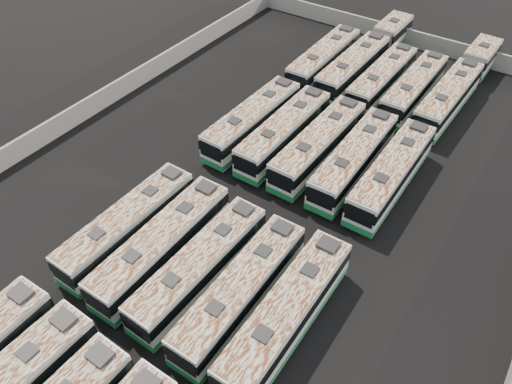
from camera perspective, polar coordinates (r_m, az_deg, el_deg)
The scene contains 17 objects.
ground at distance 43.11m, azimuth -0.49°, elevation -2.03°, with size 140.00×140.00×0.00m, color black.
perimeter_wall at distance 42.34m, azimuth -0.50°, elevation -0.98°, with size 45.20×73.20×2.20m.
bus_midfront_far_left at distance 40.58m, azimuth -14.41°, elevation -3.69°, with size 2.86×12.86×3.62m.
bus_midfront_left at distance 38.51m, azimuth -10.65°, elevation -5.98°, with size 2.91×13.28×3.74m.
bus_midfront_center at distance 36.80m, azimuth -6.43°, elevation -8.56°, with size 2.97×12.92×3.63m.
bus_midfront_right at distance 35.29m, azimuth -1.76°, elevation -11.33°, with size 2.91×13.04×3.67m.
bus_midfront_far_right at distance 34.24m, azimuth 3.50°, elevation -13.78°, with size 2.96×13.42×3.78m.
bus_midback_far_left at distance 50.01m, azimuth -0.40°, elevation 8.17°, with size 3.07×13.26×3.72m.
bus_midback_left at distance 48.48m, azimuth 3.22°, elevation 6.82°, with size 2.80×13.22×3.73m.
bus_midback_center at distance 47.16m, azimuth 7.16°, elevation 5.36°, with size 3.04×13.42×3.77m.
bus_midback_right at distance 46.05m, azimuth 11.11°, elevation 3.70°, with size 3.01×13.26×3.73m.
bus_midback_far_right at distance 45.25m, azimuth 15.22°, elevation 2.06°, with size 2.87×13.34×3.76m.
bus_back_far_left at distance 61.03m, azimuth 7.74°, elevation 14.76°, with size 2.95×13.28×3.74m.
bus_back_left at distance 62.75m, azimuth 12.51°, elevation 14.99°, with size 3.03×20.82×3.77m.
bus_back_center at distance 58.47m, azimuth 14.17°, elevation 12.39°, with size 2.86×12.86×3.62m.
bus_back_right at distance 57.68m, azimuth 17.56°, elevation 11.21°, with size 2.78×12.87×3.63m.
bus_back_far_right at distance 60.07m, azimuth 22.20°, elevation 11.36°, with size 3.32×20.58×3.72m.
Camera 1 is at (17.43, -24.87, 30.60)m, focal length 35.00 mm.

